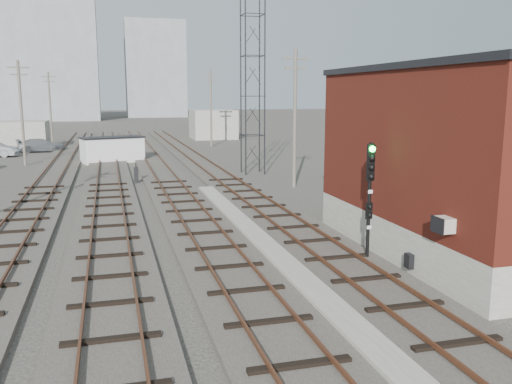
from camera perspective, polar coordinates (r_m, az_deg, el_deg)
name	(u,v)px	position (r m, az deg, el deg)	size (l,w,h in m)	color
ground	(155,146)	(66.31, -10.57, 4.74)	(320.00, 320.00, 0.00)	#282621
track_right	(206,167)	(45.88, -5.26, 2.64)	(3.20, 90.00, 0.39)	#332D28
track_mid_right	(158,169)	(45.37, -10.24, 2.44)	(3.20, 90.00, 0.39)	#332D28
track_mid_left	(108,170)	(45.21, -15.30, 2.21)	(3.20, 90.00, 0.39)	#332D28
track_left	(56,172)	(45.40, -20.35, 1.97)	(3.20, 90.00, 0.39)	#332D28
platform_curb	(267,248)	(21.50, 1.15, -5.93)	(0.90, 28.00, 0.26)	gray
brick_building	(458,160)	(22.09, 20.46, 3.13)	(6.54, 12.20, 7.22)	gray
lattice_tower	(253,76)	(42.25, -0.36, 12.09)	(1.60, 1.60, 15.00)	black
utility_pole_left_b	(21,110)	(51.33, -23.47, 7.91)	(1.80, 0.24, 9.00)	#595147
utility_pole_left_c	(50,105)	(76.16, -20.86, 8.56)	(1.80, 0.24, 9.00)	#595147
utility_pole_right_a	(295,115)	(35.84, 4.11, 8.09)	(1.80, 0.24, 9.00)	#595147
utility_pole_right_b	(211,106)	(64.91, -4.77, 9.01)	(1.80, 0.24, 9.00)	#595147
apartment_left	(50,57)	(141.66, -20.89, 13.15)	(22.00, 14.00, 30.00)	gray
apartment_right	(155,70)	(156.53, -10.57, 12.55)	(16.00, 12.00, 26.00)	gray
shed_left	(10,136)	(66.82, -24.48, 5.42)	(8.00, 5.00, 3.20)	gray
shed_right	(213,124)	(77.26, -4.54, 7.12)	(6.00, 6.00, 4.00)	gray
signal_mast	(370,192)	(20.00, 11.89, 0.05)	(0.40, 0.42, 4.42)	gray
switch_stand	(136,174)	(38.82, -12.50, 1.84)	(0.32, 0.32, 1.31)	black
site_trailer	(113,149)	(51.38, -14.87, 4.36)	(6.00, 3.88, 2.33)	silver
car_grey	(41,145)	(63.21, -21.67, 4.59)	(2.01, 4.95, 1.44)	slate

